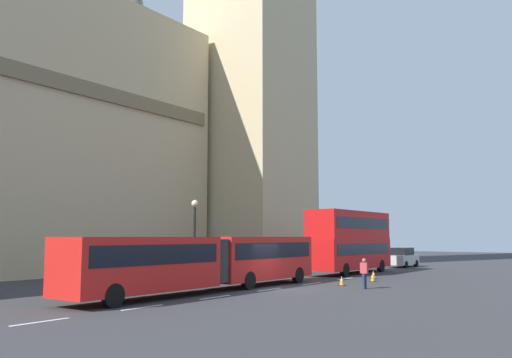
# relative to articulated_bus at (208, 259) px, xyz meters

# --- Properties ---
(ground_plane) EXTENTS (160.00, 160.00, 0.00)m
(ground_plane) POSITION_rel_articulated_bus_xyz_m (3.60, -1.99, -1.75)
(ground_plane) COLOR #333335
(lane_centre_marking) EXTENTS (25.20, 0.16, 0.01)m
(lane_centre_marking) POSITION_rel_articulated_bus_xyz_m (0.59, -1.99, -1.74)
(lane_centre_marking) COLOR silver
(lane_centre_marking) RESTS_ON ground_plane
(articulated_bus) EXTENTS (17.61, 2.54, 2.90)m
(articulated_bus) POSITION_rel_articulated_bus_xyz_m (0.00, 0.00, 0.00)
(articulated_bus) COLOR red
(articulated_bus) RESTS_ON ground_plane
(double_decker_bus) EXTENTS (10.25, 2.54, 4.90)m
(double_decker_bus) POSITION_rel_articulated_bus_xyz_m (17.07, 0.00, 0.96)
(double_decker_bus) COLOR red
(double_decker_bus) RESTS_ON ground_plane
(sedan_lead) EXTENTS (4.40, 1.86, 1.85)m
(sedan_lead) POSITION_rel_articulated_bus_xyz_m (28.31, 0.04, -0.83)
(sedan_lead) COLOR #B7B7BC
(sedan_lead) RESTS_ON ground_plane
(traffic_cone_west) EXTENTS (0.36, 0.36, 0.58)m
(traffic_cone_west) POSITION_rel_articulated_bus_xyz_m (7.42, -4.11, -1.46)
(traffic_cone_west) COLOR black
(traffic_cone_west) RESTS_ON ground_plane
(traffic_cone_middle) EXTENTS (0.36, 0.36, 0.58)m
(traffic_cone_middle) POSITION_rel_articulated_bus_xyz_m (11.13, -4.45, -1.46)
(traffic_cone_middle) COLOR black
(traffic_cone_middle) RESTS_ON ground_plane
(traffic_cone_east) EXTENTS (0.36, 0.36, 0.58)m
(traffic_cone_east) POSITION_rel_articulated_bus_xyz_m (13.18, -3.61, -1.46)
(traffic_cone_east) COLOR black
(traffic_cone_east) RESTS_ON ground_plane
(street_lamp) EXTENTS (0.44, 0.44, 5.27)m
(street_lamp) POSITION_rel_articulated_bus_xyz_m (3.79, 4.51, 1.31)
(street_lamp) COLOR black
(street_lamp) RESTS_ON ground_plane
(pedestrian_near_cones) EXTENTS (0.36, 0.41, 1.69)m
(pedestrian_near_cones) POSITION_rel_articulated_bus_xyz_m (6.33, -6.08, -0.83)
(pedestrian_near_cones) COLOR #262D4C
(pedestrian_near_cones) RESTS_ON ground_plane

